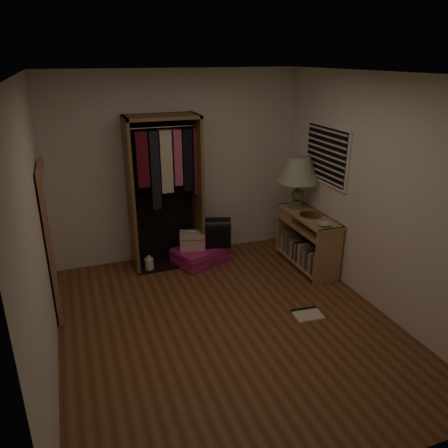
{
  "coord_description": "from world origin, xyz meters",
  "views": [
    {
      "loc": [
        -1.43,
        -3.77,
        2.76
      ],
      "look_at": [
        0.3,
        0.95,
        0.8
      ],
      "focal_mm": 35.0,
      "sensor_mm": 36.0,
      "label": 1
    }
  ],
  "objects": [
    {
      "name": "room_walls",
      "position": [
        0.08,
        0.04,
        1.5
      ],
      "size": [
        3.52,
        4.02,
        2.6
      ],
      "color": "silver",
      "rests_on": "ground"
    },
    {
      "name": "open_wardrobe",
      "position": [
        -0.22,
        1.77,
        1.21
      ],
      "size": [
        0.97,
        0.5,
        2.05
      ],
      "color": "brown",
      "rests_on": "ground"
    },
    {
      "name": "floor_book",
      "position": [
        0.91,
        -0.12,
        0.01
      ],
      "size": [
        0.34,
        0.28,
        0.03
      ],
      "rotation": [
        0.0,
        0.0,
        -0.08
      ],
      "color": "beige",
      "rests_on": "ground"
    },
    {
      "name": "ceramic_bowl",
      "position": [
        1.49,
        0.57,
        0.77
      ],
      "size": [
        0.22,
        0.22,
        0.04
      ],
      "primitive_type": "imported",
      "rotation": [
        0.0,
        0.0,
        -0.38
      ],
      "color": "#9AB899",
      "rests_on": "console_bookshelf"
    },
    {
      "name": "brass_tray",
      "position": [
        1.54,
        0.96,
        0.76
      ],
      "size": [
        0.38,
        0.38,
        0.02
      ],
      "rotation": [
        0.0,
        0.0,
        -0.34
      ],
      "color": "olive",
      "rests_on": "console_bookshelf"
    },
    {
      "name": "floor_mirror",
      "position": [
        -1.7,
        1.0,
        0.85
      ],
      "size": [
        0.06,
        0.8,
        1.7
      ],
      "color": "#A57150",
      "rests_on": "ground"
    },
    {
      "name": "white_jug",
      "position": [
        -0.55,
        1.6,
        0.09
      ],
      "size": [
        0.16,
        0.16,
        0.21
      ],
      "rotation": [
        0.0,
        0.0,
        -0.43
      ],
      "color": "white",
      "rests_on": "ground"
    },
    {
      "name": "table_lamp",
      "position": [
        1.54,
        1.35,
        1.27
      ],
      "size": [
        0.69,
        0.69,
        0.71
      ],
      "rotation": [
        0.0,
        0.0,
        0.24
      ],
      "color": "#535B2C",
      "rests_on": "console_bookshelf"
    },
    {
      "name": "train_case",
      "position": [
        0.08,
        1.62,
        0.34
      ],
      "size": [
        0.4,
        0.32,
        0.25
      ],
      "rotation": [
        0.0,
        0.0,
        -0.26
      ],
      "color": "#C8B598",
      "rests_on": "pink_suitcase"
    },
    {
      "name": "black_bag",
      "position": [
        0.43,
        1.6,
        0.44
      ],
      "size": [
        0.44,
        0.35,
        0.42
      ],
      "rotation": [
        0.0,
        0.0,
        -0.29
      ],
      "color": "black",
      "rests_on": "pink_suitcase"
    },
    {
      "name": "pink_suitcase",
      "position": [
        0.18,
        1.6,
        0.11
      ],
      "size": [
        0.88,
        0.77,
        0.22
      ],
      "rotation": [
        0.0,
        0.0,
        0.4
      ],
      "color": "#C4177A",
      "rests_on": "ground"
    },
    {
      "name": "console_bookshelf",
      "position": [
        1.54,
        1.04,
        0.39
      ],
      "size": [
        0.42,
        1.12,
        0.75
      ],
      "color": "#A97C51",
      "rests_on": "ground"
    },
    {
      "name": "ground",
      "position": [
        0.0,
        0.0,
        0.0
      ],
      "size": [
        4.0,
        4.0,
        0.0
      ],
      "primitive_type": "plane",
      "color": "brown",
      "rests_on": "ground"
    }
  ]
}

